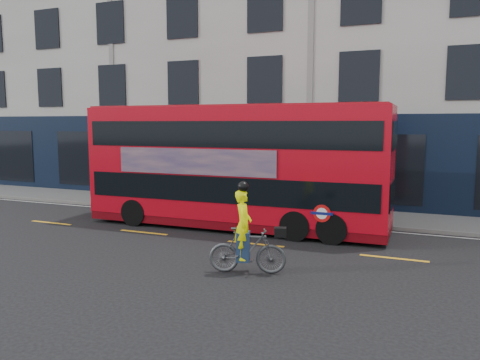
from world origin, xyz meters
The scene contains 8 objects.
ground centered at (0.00, 0.00, 0.00)m, with size 120.00×120.00×0.00m, color black.
pavement centered at (0.00, 6.50, 0.06)m, with size 60.00×3.00×0.12m, color slate.
kerb centered at (0.00, 5.00, 0.07)m, with size 60.00×0.12×0.13m, color slate.
building_terrace centered at (0.00, 12.94, 7.49)m, with size 50.00×10.07×15.00m.
road_edge_line centered at (0.00, 4.70, 0.00)m, with size 58.00×0.10×0.01m, color silver.
lane_dashes centered at (0.00, 1.50, 0.00)m, with size 58.00×0.12×0.01m, color gold, non-canonical shape.
bus centered at (-1.45, 3.39, 2.18)m, with size 10.57×2.54×4.24m.
cyclist centered at (0.74, -1.16, 0.75)m, with size 1.96×1.02×2.27m.
Camera 1 is at (4.77, -11.48, 3.66)m, focal length 35.00 mm.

